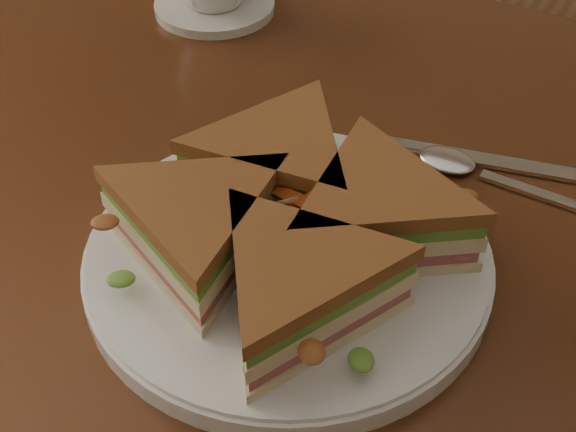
{
  "coord_description": "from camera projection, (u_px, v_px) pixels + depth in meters",
  "views": [
    {
      "loc": [
        0.19,
        -0.42,
        1.17
      ],
      "look_at": [
        -0.01,
        -0.07,
        0.8
      ],
      "focal_mm": 50.0,
      "sensor_mm": 36.0,
      "label": 1
    }
  ],
  "objects": [
    {
      "name": "table",
      "position": [
        336.0,
        299.0,
        0.69
      ],
      "size": [
        1.2,
        0.8,
        0.75
      ],
      "color": "#37190C",
      "rests_on": "ground"
    },
    {
      "name": "plate",
      "position": [
        288.0,
        259.0,
        0.57
      ],
      "size": [
        0.29,
        0.29,
        0.02
      ],
      "primitive_type": "cylinder",
      "color": "white",
      "rests_on": "table"
    },
    {
      "name": "sandwich_wedges",
      "position": [
        288.0,
        221.0,
        0.55
      ],
      "size": [
        0.32,
        0.32,
        0.06
      ],
      "color": "beige",
      "rests_on": "plate"
    },
    {
      "name": "crisps_mound",
      "position": [
        288.0,
        226.0,
        0.55
      ],
      "size": [
        0.09,
        0.09,
        0.05
      ],
      "primitive_type": null,
      "color": "#DE5A1C",
      "rests_on": "plate"
    },
    {
      "name": "spoon",
      "position": [
        473.0,
        170.0,
        0.66
      ],
      "size": [
        0.18,
        0.03,
        0.01
      ],
      "rotation": [
        0.0,
        0.0,
        -0.02
      ],
      "color": "silver",
      "rests_on": "table"
    },
    {
      "name": "knife",
      "position": [
        480.0,
        160.0,
        0.67
      ],
      "size": [
        0.21,
        0.06,
        0.0
      ],
      "rotation": [
        0.0,
        0.0,
        0.23
      ],
      "color": "silver",
      "rests_on": "table"
    },
    {
      "name": "saucer",
      "position": [
        215.0,
        6.0,
        0.87
      ],
      "size": [
        0.13,
        0.13,
        0.01
      ],
      "primitive_type": "cylinder",
      "color": "white",
      "rests_on": "table"
    }
  ]
}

